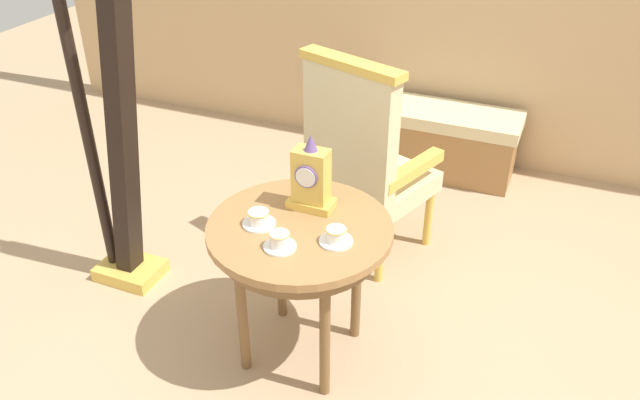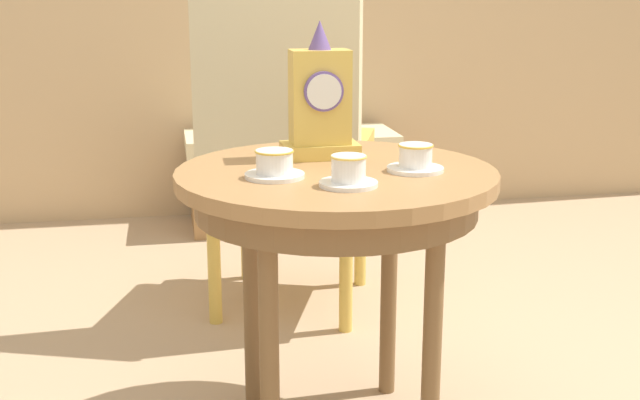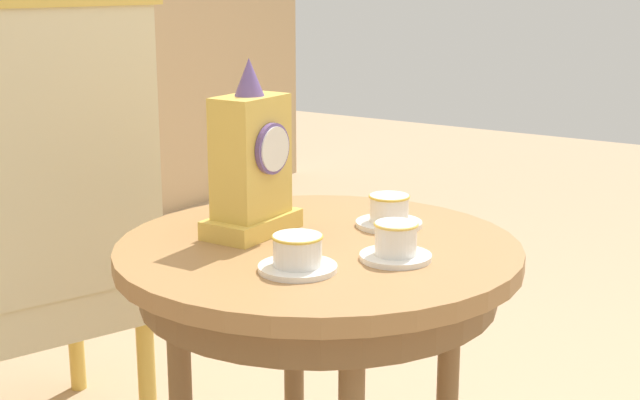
# 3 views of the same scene
# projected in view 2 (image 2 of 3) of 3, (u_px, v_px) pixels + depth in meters

# --- Properties ---
(side_table) EXTENTS (0.75, 0.75, 0.68)m
(side_table) POSITION_uv_depth(u_px,v_px,m) (336.00, 201.00, 1.94)
(side_table) COLOR #9E7042
(side_table) RESTS_ON ground
(teacup_left) EXTENTS (0.13, 0.13, 0.06)m
(teacup_left) POSITION_uv_depth(u_px,v_px,m) (275.00, 165.00, 1.83)
(teacup_left) COLOR white
(teacup_left) RESTS_ON side_table
(teacup_right) EXTENTS (0.13, 0.13, 0.07)m
(teacup_right) POSITION_uv_depth(u_px,v_px,m) (348.00, 173.00, 1.75)
(teacup_right) COLOR white
(teacup_right) RESTS_ON side_table
(teacup_center) EXTENTS (0.13, 0.13, 0.06)m
(teacup_center) POSITION_uv_depth(u_px,v_px,m) (415.00, 159.00, 1.89)
(teacup_center) COLOR white
(teacup_center) RESTS_ON side_table
(mantel_clock) EXTENTS (0.19, 0.11, 0.34)m
(mantel_clock) POSITION_uv_depth(u_px,v_px,m) (320.00, 104.00, 2.02)
(mantel_clock) COLOR gold
(mantel_clock) RESTS_ON side_table
(armchair) EXTENTS (0.69, 0.68, 1.14)m
(armchair) POSITION_uv_depth(u_px,v_px,m) (285.00, 145.00, 2.70)
(armchair) COLOR beige
(armchair) RESTS_ON ground
(window_bench) EXTENTS (0.97, 0.40, 0.44)m
(window_bench) POSITION_uv_depth(u_px,v_px,m) (291.00, 178.00, 3.86)
(window_bench) COLOR beige
(window_bench) RESTS_ON ground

